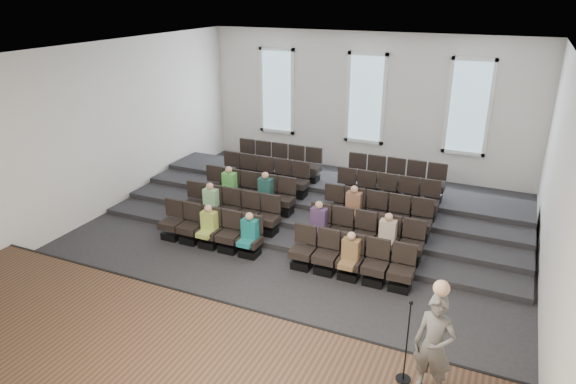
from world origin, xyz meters
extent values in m
plane|color=black|center=(0.00, 0.00, 0.00)|extent=(14.00, 14.00, 0.00)
cube|color=white|center=(0.00, 0.00, 5.01)|extent=(12.00, 14.00, 0.02)
cube|color=silver|center=(0.00, 7.02, 2.50)|extent=(12.00, 0.04, 5.00)
cube|color=silver|center=(0.00, -7.02, 2.50)|extent=(12.00, 0.04, 5.00)
cube|color=silver|center=(-6.02, 0.00, 2.50)|extent=(0.04, 14.00, 5.00)
cube|color=silver|center=(6.02, 0.00, 2.50)|extent=(0.04, 14.00, 5.00)
cube|color=#45311D|center=(0.00, -5.10, 0.25)|extent=(11.80, 3.60, 0.50)
cube|color=black|center=(0.00, -3.33, 0.25)|extent=(11.80, 0.06, 0.52)
cube|color=black|center=(0.00, 2.33, 0.07)|extent=(11.80, 4.80, 0.15)
cube|color=black|center=(0.00, 2.85, 0.15)|extent=(11.80, 3.75, 0.30)
cube|color=black|center=(0.00, 3.38, 0.22)|extent=(11.80, 2.70, 0.45)
cube|color=black|center=(0.00, 3.90, 0.30)|extent=(11.80, 1.65, 0.60)
cube|color=black|center=(-3.13, -0.60, 0.10)|extent=(0.47, 0.43, 0.20)
cube|color=black|center=(-3.13, -0.60, 0.41)|extent=(0.55, 0.50, 0.19)
cube|color=black|center=(-3.13, -0.39, 0.82)|extent=(0.55, 0.08, 0.50)
cube|color=black|center=(-2.53, -0.60, 0.10)|extent=(0.47, 0.43, 0.20)
cube|color=black|center=(-2.53, -0.60, 0.41)|extent=(0.55, 0.50, 0.19)
cube|color=black|center=(-2.53, -0.39, 0.82)|extent=(0.55, 0.08, 0.50)
cube|color=black|center=(-1.93, -0.60, 0.10)|extent=(0.47, 0.43, 0.20)
cube|color=black|center=(-1.93, -0.60, 0.41)|extent=(0.55, 0.50, 0.19)
cube|color=black|center=(-1.93, -0.39, 0.82)|extent=(0.55, 0.08, 0.50)
cube|color=black|center=(-1.33, -0.60, 0.10)|extent=(0.47, 0.43, 0.20)
cube|color=black|center=(-1.33, -0.60, 0.41)|extent=(0.55, 0.50, 0.19)
cube|color=black|center=(-1.33, -0.39, 0.82)|extent=(0.55, 0.08, 0.50)
cube|color=black|center=(-0.73, -0.60, 0.10)|extent=(0.47, 0.43, 0.20)
cube|color=black|center=(-0.73, -0.60, 0.41)|extent=(0.55, 0.50, 0.19)
cube|color=black|center=(-0.73, -0.39, 0.82)|extent=(0.55, 0.08, 0.50)
cube|color=black|center=(0.73, -0.60, 0.10)|extent=(0.47, 0.43, 0.20)
cube|color=black|center=(0.73, -0.60, 0.41)|extent=(0.55, 0.50, 0.19)
cube|color=black|center=(0.73, -0.39, 0.82)|extent=(0.55, 0.08, 0.50)
cube|color=black|center=(1.33, -0.60, 0.10)|extent=(0.47, 0.43, 0.20)
cube|color=black|center=(1.33, -0.60, 0.41)|extent=(0.55, 0.50, 0.19)
cube|color=black|center=(1.33, -0.39, 0.82)|extent=(0.55, 0.08, 0.50)
cube|color=black|center=(1.93, -0.60, 0.10)|extent=(0.47, 0.43, 0.20)
cube|color=black|center=(1.93, -0.60, 0.41)|extent=(0.55, 0.50, 0.19)
cube|color=black|center=(1.93, -0.39, 0.82)|extent=(0.55, 0.08, 0.50)
cube|color=black|center=(2.53, -0.60, 0.10)|extent=(0.47, 0.43, 0.20)
cube|color=black|center=(2.53, -0.60, 0.41)|extent=(0.55, 0.50, 0.19)
cube|color=black|center=(2.53, -0.39, 0.82)|extent=(0.55, 0.08, 0.50)
cube|color=black|center=(3.13, -0.60, 0.10)|extent=(0.47, 0.43, 0.20)
cube|color=black|center=(3.13, -0.60, 0.41)|extent=(0.55, 0.50, 0.19)
cube|color=black|center=(3.13, -0.39, 0.82)|extent=(0.55, 0.08, 0.50)
cube|color=black|center=(-3.13, 0.45, 0.25)|extent=(0.47, 0.43, 0.20)
cube|color=black|center=(-3.13, 0.45, 0.56)|extent=(0.55, 0.50, 0.19)
cube|color=black|center=(-3.13, 0.66, 0.97)|extent=(0.55, 0.08, 0.50)
cube|color=black|center=(-2.53, 0.45, 0.25)|extent=(0.47, 0.43, 0.20)
cube|color=black|center=(-2.53, 0.45, 0.56)|extent=(0.55, 0.50, 0.19)
cube|color=black|center=(-2.53, 0.66, 0.97)|extent=(0.55, 0.08, 0.50)
cube|color=black|center=(-1.93, 0.45, 0.25)|extent=(0.47, 0.43, 0.20)
cube|color=black|center=(-1.93, 0.45, 0.56)|extent=(0.55, 0.50, 0.19)
cube|color=black|center=(-1.93, 0.66, 0.97)|extent=(0.55, 0.08, 0.50)
cube|color=black|center=(-1.33, 0.45, 0.25)|extent=(0.47, 0.43, 0.20)
cube|color=black|center=(-1.33, 0.45, 0.56)|extent=(0.55, 0.50, 0.19)
cube|color=black|center=(-1.33, 0.66, 0.97)|extent=(0.55, 0.08, 0.50)
cube|color=black|center=(-0.73, 0.45, 0.25)|extent=(0.47, 0.43, 0.20)
cube|color=black|center=(-0.73, 0.45, 0.56)|extent=(0.55, 0.50, 0.19)
cube|color=black|center=(-0.73, 0.66, 0.97)|extent=(0.55, 0.08, 0.50)
cube|color=black|center=(0.73, 0.45, 0.25)|extent=(0.47, 0.43, 0.20)
cube|color=black|center=(0.73, 0.45, 0.56)|extent=(0.55, 0.50, 0.19)
cube|color=black|center=(0.73, 0.66, 0.97)|extent=(0.55, 0.08, 0.50)
cube|color=black|center=(1.33, 0.45, 0.25)|extent=(0.47, 0.43, 0.20)
cube|color=black|center=(1.33, 0.45, 0.56)|extent=(0.55, 0.50, 0.19)
cube|color=black|center=(1.33, 0.66, 0.97)|extent=(0.55, 0.08, 0.50)
cube|color=black|center=(1.93, 0.45, 0.25)|extent=(0.47, 0.43, 0.20)
cube|color=black|center=(1.93, 0.45, 0.56)|extent=(0.55, 0.50, 0.19)
cube|color=black|center=(1.93, 0.66, 0.97)|extent=(0.55, 0.08, 0.50)
cube|color=black|center=(2.53, 0.45, 0.25)|extent=(0.47, 0.43, 0.20)
cube|color=black|center=(2.53, 0.45, 0.56)|extent=(0.55, 0.50, 0.19)
cube|color=black|center=(2.53, 0.66, 0.97)|extent=(0.55, 0.08, 0.50)
cube|color=black|center=(3.13, 0.45, 0.25)|extent=(0.47, 0.43, 0.20)
cube|color=black|center=(3.13, 0.45, 0.56)|extent=(0.55, 0.50, 0.19)
cube|color=black|center=(3.13, 0.66, 0.97)|extent=(0.55, 0.08, 0.50)
cube|color=black|center=(-3.13, 1.50, 0.40)|extent=(0.47, 0.42, 0.20)
cube|color=black|center=(-3.13, 1.50, 0.71)|extent=(0.55, 0.50, 0.19)
cube|color=black|center=(-3.13, 1.71, 1.12)|extent=(0.55, 0.08, 0.50)
cube|color=black|center=(-2.53, 1.50, 0.40)|extent=(0.47, 0.42, 0.20)
cube|color=black|center=(-2.53, 1.50, 0.71)|extent=(0.55, 0.50, 0.19)
cube|color=black|center=(-2.53, 1.71, 1.12)|extent=(0.55, 0.08, 0.50)
cube|color=black|center=(-1.93, 1.50, 0.40)|extent=(0.47, 0.42, 0.20)
cube|color=black|center=(-1.93, 1.50, 0.71)|extent=(0.55, 0.50, 0.19)
cube|color=black|center=(-1.93, 1.71, 1.12)|extent=(0.55, 0.08, 0.50)
cube|color=black|center=(-1.33, 1.50, 0.40)|extent=(0.47, 0.42, 0.20)
cube|color=black|center=(-1.33, 1.50, 0.71)|extent=(0.55, 0.50, 0.19)
cube|color=black|center=(-1.33, 1.71, 1.12)|extent=(0.55, 0.08, 0.50)
cube|color=black|center=(-0.73, 1.50, 0.40)|extent=(0.47, 0.42, 0.20)
cube|color=black|center=(-0.73, 1.50, 0.71)|extent=(0.55, 0.50, 0.19)
cube|color=black|center=(-0.73, 1.71, 1.12)|extent=(0.55, 0.08, 0.50)
cube|color=black|center=(0.73, 1.50, 0.40)|extent=(0.47, 0.42, 0.20)
cube|color=black|center=(0.73, 1.50, 0.71)|extent=(0.55, 0.50, 0.19)
cube|color=black|center=(0.73, 1.71, 1.12)|extent=(0.55, 0.08, 0.50)
cube|color=black|center=(1.33, 1.50, 0.40)|extent=(0.47, 0.42, 0.20)
cube|color=black|center=(1.33, 1.50, 0.71)|extent=(0.55, 0.50, 0.19)
cube|color=black|center=(1.33, 1.71, 1.12)|extent=(0.55, 0.08, 0.50)
cube|color=black|center=(1.93, 1.50, 0.40)|extent=(0.47, 0.42, 0.20)
cube|color=black|center=(1.93, 1.50, 0.71)|extent=(0.55, 0.50, 0.19)
cube|color=black|center=(1.93, 1.71, 1.12)|extent=(0.55, 0.08, 0.50)
cube|color=black|center=(2.53, 1.50, 0.40)|extent=(0.47, 0.42, 0.20)
cube|color=black|center=(2.53, 1.50, 0.71)|extent=(0.55, 0.50, 0.19)
cube|color=black|center=(2.53, 1.71, 1.12)|extent=(0.55, 0.08, 0.50)
cube|color=black|center=(3.13, 1.50, 0.40)|extent=(0.47, 0.42, 0.20)
cube|color=black|center=(3.13, 1.50, 0.71)|extent=(0.55, 0.50, 0.19)
cube|color=black|center=(3.13, 1.71, 1.12)|extent=(0.55, 0.08, 0.50)
cube|color=black|center=(-3.13, 2.55, 0.55)|extent=(0.47, 0.42, 0.20)
cube|color=black|center=(-3.13, 2.55, 0.86)|extent=(0.55, 0.50, 0.19)
cube|color=black|center=(-3.13, 2.76, 1.27)|extent=(0.55, 0.08, 0.50)
cube|color=black|center=(-2.53, 2.55, 0.55)|extent=(0.47, 0.42, 0.20)
cube|color=black|center=(-2.53, 2.55, 0.86)|extent=(0.55, 0.50, 0.19)
cube|color=black|center=(-2.53, 2.76, 1.27)|extent=(0.55, 0.08, 0.50)
cube|color=black|center=(-1.93, 2.55, 0.55)|extent=(0.47, 0.42, 0.20)
cube|color=black|center=(-1.93, 2.55, 0.86)|extent=(0.55, 0.50, 0.19)
cube|color=black|center=(-1.93, 2.76, 1.27)|extent=(0.55, 0.08, 0.50)
cube|color=black|center=(-1.33, 2.55, 0.55)|extent=(0.47, 0.42, 0.20)
cube|color=black|center=(-1.33, 2.55, 0.86)|extent=(0.55, 0.50, 0.19)
cube|color=black|center=(-1.33, 2.76, 1.27)|extent=(0.55, 0.08, 0.50)
cube|color=black|center=(-0.73, 2.55, 0.55)|extent=(0.47, 0.42, 0.20)
cube|color=black|center=(-0.73, 2.55, 0.86)|extent=(0.55, 0.50, 0.19)
cube|color=black|center=(-0.73, 2.76, 1.27)|extent=(0.55, 0.08, 0.50)
cube|color=black|center=(0.73, 2.55, 0.55)|extent=(0.47, 0.42, 0.20)
cube|color=black|center=(0.73, 2.55, 0.86)|extent=(0.55, 0.50, 0.19)
cube|color=black|center=(0.73, 2.76, 1.27)|extent=(0.55, 0.08, 0.50)
cube|color=black|center=(1.33, 2.55, 0.55)|extent=(0.47, 0.42, 0.20)
cube|color=black|center=(1.33, 2.55, 0.86)|extent=(0.55, 0.50, 0.19)
cube|color=black|center=(1.33, 2.76, 1.27)|extent=(0.55, 0.08, 0.50)
cube|color=black|center=(1.93, 2.55, 0.55)|extent=(0.47, 0.42, 0.20)
cube|color=black|center=(1.93, 2.55, 0.86)|extent=(0.55, 0.50, 0.19)
cube|color=black|center=(1.93, 2.76, 1.27)|extent=(0.55, 0.08, 0.50)
cube|color=black|center=(2.53, 2.55, 0.55)|extent=(0.47, 0.42, 0.20)
cube|color=black|center=(2.53, 2.55, 0.86)|extent=(0.55, 0.50, 0.19)
cube|color=black|center=(2.53, 2.76, 1.27)|extent=(0.55, 0.08, 0.50)
cube|color=black|center=(3.13, 2.55, 0.55)|extent=(0.47, 0.42, 0.20)
cube|color=black|center=(3.13, 2.55, 0.86)|extent=(0.55, 0.50, 0.19)
cube|color=black|center=(3.13, 2.76, 1.27)|extent=(0.55, 0.08, 0.50)
cube|color=black|center=(-3.13, 3.60, 0.70)|extent=(0.47, 0.42, 0.20)
cube|color=black|center=(-3.13, 3.60, 1.01)|extent=(0.55, 0.50, 0.19)
cube|color=black|center=(-3.13, 3.81, 1.42)|extent=(0.55, 0.08, 0.50)
cube|color=black|center=(-2.53, 3.60, 0.70)|extent=(0.47, 0.42, 0.20)
cube|color=black|center=(-2.53, 3.60, 1.01)|extent=(0.55, 0.50, 0.19)
cube|color=black|center=(-2.53, 3.81, 1.42)|extent=(0.55, 0.08, 0.50)
cube|color=black|center=(-1.93, 3.60, 0.70)|extent=(0.47, 0.42, 0.20)
cube|color=black|center=(-1.93, 3.60, 1.01)|extent=(0.55, 0.50, 0.19)
cube|color=black|center=(-1.93, 3.81, 1.42)|extent=(0.55, 0.08, 0.50)
cube|color=black|center=(-1.33, 3.60, 0.70)|extent=(0.47, 0.42, 0.20)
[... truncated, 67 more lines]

